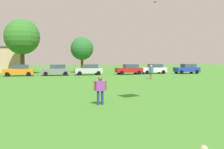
{
  "coord_description": "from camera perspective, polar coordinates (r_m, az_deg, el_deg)",
  "views": [
    {
      "loc": [
        -1.14,
        -1.28,
        2.51
      ],
      "look_at": [
        1.78,
        9.92,
        1.84
      ],
      "focal_mm": 42.83,
      "sensor_mm": 36.0,
      "label": 1
    }
  ],
  "objects": [
    {
      "name": "ground_plane",
      "position": [
        31.4,
        -12.48,
        -1.35
      ],
      "size": [
        160.0,
        160.0,
        0.0
      ],
      "primitive_type": "plane",
      "color": "#42842D"
    },
    {
      "name": "adult_bystander",
      "position": [
        14.67,
        -2.54,
        -2.86
      ],
      "size": [
        0.75,
        0.31,
        1.57
      ],
      "rotation": [
        0.0,
        0.0,
        3.19
      ],
      "color": "navy",
      "rests_on": "ground"
    },
    {
      "name": "bystander_near_trees",
      "position": [
        33.51,
        8.36,
        0.77
      ],
      "size": [
        0.53,
        0.77,
        1.76
      ],
      "rotation": [
        0.0,
        0.0,
        2.0
      ],
      "color": "#8C7259",
      "rests_on": "ground"
    },
    {
      "name": "parked_car_orange_1",
      "position": [
        41.83,
        -19.25,
        0.86
      ],
      "size": [
        4.3,
        2.02,
        1.68
      ],
      "rotation": [
        0.0,
        0.0,
        3.14
      ],
      "color": "orange",
      "rests_on": "ground"
    },
    {
      "name": "parked_car_gray_2",
      "position": [
        41.69,
        -11.89,
        0.96
      ],
      "size": [
        4.3,
        2.02,
        1.68
      ],
      "rotation": [
        0.0,
        0.0,
        3.14
      ],
      "color": "slate",
      "rests_on": "ground"
    },
    {
      "name": "parked_car_silver_3",
      "position": [
        42.26,
        -5.0,
        1.05
      ],
      "size": [
        4.3,
        2.02,
        1.68
      ],
      "rotation": [
        0.0,
        0.0,
        3.14
      ],
      "color": "silver",
      "rests_on": "ground"
    },
    {
      "name": "parked_car_red_4",
      "position": [
        43.89,
        3.72,
        1.14
      ],
      "size": [
        4.3,
        2.02,
        1.68
      ],
      "rotation": [
        0.0,
        0.0,
        3.14
      ],
      "color": "red",
      "rests_on": "ground"
    },
    {
      "name": "parked_car_white_5",
      "position": [
        46.12,
        8.9,
        1.21
      ],
      "size": [
        4.3,
        2.02,
        1.68
      ],
      "rotation": [
        0.0,
        0.0,
        3.14
      ],
      "color": "white",
      "rests_on": "ground"
    },
    {
      "name": "parked_car_blue_6",
      "position": [
        48.02,
        15.74,
        1.21
      ],
      "size": [
        4.3,
        2.02,
        1.68
      ],
      "rotation": [
        0.0,
        0.0,
        3.14
      ],
      "color": "#1E38AD",
      "rests_on": "ground"
    },
    {
      "name": "tree_center",
      "position": [
        47.57,
        -18.65,
        7.6
      ],
      "size": [
        5.91,
        5.91,
        9.2
      ],
      "color": "brown",
      "rests_on": "ground"
    },
    {
      "name": "tree_far_right",
      "position": [
        49.24,
        -6.43,
        5.49
      ],
      "size": [
        4.18,
        4.18,
        6.52
      ],
      "color": "brown",
      "rests_on": "ground"
    }
  ]
}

